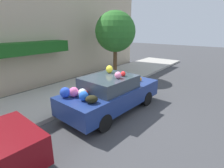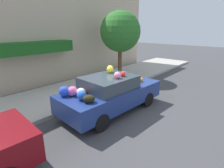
{
  "view_description": "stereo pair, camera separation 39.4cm",
  "coord_description": "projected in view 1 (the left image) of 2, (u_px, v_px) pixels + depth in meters",
  "views": [
    {
      "loc": [
        -4.93,
        -3.85,
        3.06
      ],
      "look_at": [
        0.0,
        -0.04,
        1.07
      ],
      "focal_mm": 28.0,
      "sensor_mm": 36.0,
      "label": 1
    },
    {
      "loc": [
        -4.68,
        -4.15,
        3.06
      ],
      "look_at": [
        0.0,
        -0.04,
        1.07
      ],
      "focal_mm": 28.0,
      "sensor_mm": 36.0,
      "label": 2
    }
  ],
  "objects": [
    {
      "name": "ground_plane",
      "position": [
        111.0,
        110.0,
        6.89
      ],
      "size": [
        60.0,
        60.0,
        0.0
      ],
      "primitive_type": "plane",
      "color": "#424244"
    },
    {
      "name": "sidewalk_curb",
      "position": [
        67.0,
        93.0,
        8.44
      ],
      "size": [
        24.0,
        3.2,
        0.15
      ],
      "color": "#B2ADA3",
      "rests_on": "ground"
    },
    {
      "name": "building_facade",
      "position": [
        34.0,
        30.0,
        8.82
      ],
      "size": [
        18.0,
        1.2,
        6.06
      ],
      "color": "#C6B293",
      "rests_on": "ground"
    },
    {
      "name": "street_tree",
      "position": [
        115.0,
        32.0,
        10.47
      ],
      "size": [
        2.42,
        2.42,
        3.94
      ],
      "color": "brown",
      "rests_on": "sidewalk_curb"
    },
    {
      "name": "fire_hydrant",
      "position": [
        103.0,
        83.0,
        8.53
      ],
      "size": [
        0.2,
        0.2,
        0.7
      ],
      "color": "red",
      "rests_on": "sidewalk_curb"
    },
    {
      "name": "art_car",
      "position": [
        111.0,
        93.0,
        6.61
      ],
      "size": [
        4.23,
        1.93,
        1.69
      ],
      "rotation": [
        0.0,
        0.0,
        -0.05
      ],
      "color": "navy",
      "rests_on": "ground"
    }
  ]
}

